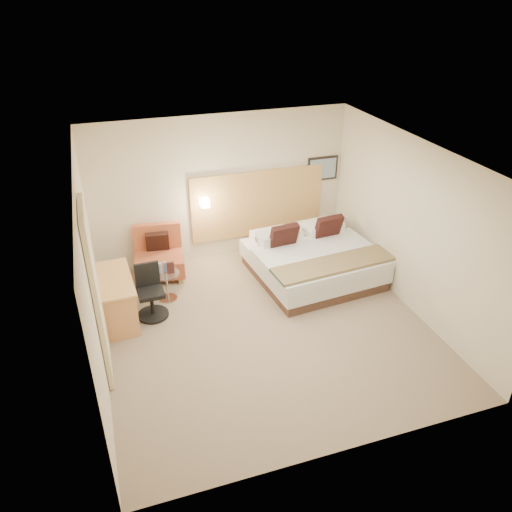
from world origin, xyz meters
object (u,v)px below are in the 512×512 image
object	(u,v)px
bed	(313,260)
desk_chair	(151,296)
lounge_chair	(159,257)
desk	(116,287)
side_table	(167,285)

from	to	relation	value
bed	desk_chair	bearing A→B (deg)	-174.30
bed	desk_chair	xyz separation A→B (m)	(-2.90, -0.29, 0.03)
lounge_chair	desk	distance (m)	1.42
bed	lounge_chair	distance (m)	2.74
bed	desk	distance (m)	3.41
lounge_chair	side_table	world-z (taller)	lounge_chair
side_table	desk_chair	size ratio (longest dim) A/B	0.58
side_table	desk	size ratio (longest dim) A/B	0.41
desk	lounge_chair	bearing A→B (deg)	54.81
desk	bed	bearing A→B (deg)	3.87
desk	desk_chair	distance (m)	0.55
side_table	desk_chair	world-z (taller)	desk_chair
side_table	desk_chair	xyz separation A→B (m)	(-0.31, -0.36, 0.08)
side_table	desk	xyz separation A→B (m)	(-0.80, -0.31, 0.31)
bed	desk_chair	world-z (taller)	bed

